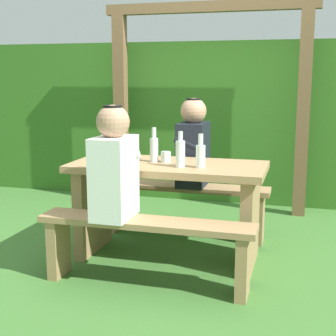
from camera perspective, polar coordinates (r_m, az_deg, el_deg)
name	(u,v)px	position (r m, az deg, el deg)	size (l,w,h in m)	color
ground_plane	(168,257)	(3.73, 0.00, -10.31)	(12.00, 12.00, 0.00)	#3B6D2D
hedge_backdrop	(218,121)	(5.51, 5.82, 5.51)	(6.40, 0.67, 1.69)	#32651F
pergola_post_left	(121,112)	(5.16, -5.51, 6.53)	(0.12, 0.12, 1.93)	brown
pergola_post_right	(303,116)	(4.81, 15.44, 5.89)	(0.12, 0.12, 1.93)	brown
pergola_crossbeam	(209,7)	(4.93, 4.79, 18.18)	(2.07, 0.10, 0.10)	brown
picnic_table	(168,194)	(3.58, 0.00, -3.02)	(1.40, 0.64, 0.71)	#9E7A51
bench_near	(146,239)	(3.15, -2.59, -8.20)	(1.40, 0.24, 0.44)	#9E7A51
bench_far	(185,199)	(4.11, 1.97, -3.66)	(1.40, 0.24, 0.44)	#9E7A51
person_white_shirt	(114,166)	(3.11, -6.29, 0.18)	(0.25, 0.35, 0.72)	white
person_black_coat	(193,146)	(4.01, 2.93, 2.60)	(0.25, 0.35, 0.72)	black
drinking_glass	(166,157)	(3.58, -0.26, 1.31)	(0.07, 0.07, 0.08)	silver
bottle_left	(180,153)	(3.38, 1.44, 1.80)	(0.07, 0.07, 0.25)	silver
bottle_right	(201,155)	(3.37, 3.80, 1.57)	(0.07, 0.07, 0.23)	silver
bottle_center	(154,148)	(3.59, -1.64, 2.33)	(0.06, 0.06, 0.25)	silver
cell_phone	(134,160)	(3.65, -4.01, 0.90)	(0.07, 0.14, 0.01)	silver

